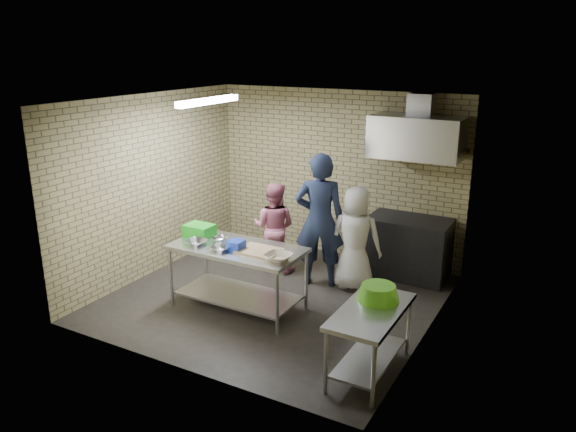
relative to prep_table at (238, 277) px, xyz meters
The scene contains 26 objects.
floor 0.70m from the prep_table, 60.05° to the left, with size 4.20×4.20×0.00m, color black.
ceiling 2.34m from the prep_table, 60.05° to the left, with size 4.20×4.20×0.00m, color black.
back_wall 2.66m from the prep_table, 83.66° to the left, with size 4.20×0.06×2.70m, color #93865C.
front_wall 1.80m from the prep_table, 79.74° to the right, with size 4.20×0.06×2.70m, color #93865C.
left_wall 2.10m from the prep_table, 165.32° to the left, with size 0.06×4.00×2.70m, color #93865C.
right_wall 2.59m from the prep_table, 11.38° to the left, with size 0.06×4.00×2.70m, color #93865C.
prep_table is the anchor object (origin of this frame).
side_counter 2.17m from the prep_table, 16.68° to the right, with size 0.60×1.20×0.75m, color silver.
stove 2.68m from the prep_table, 52.63° to the left, with size 1.20×0.70×0.90m, color black.
range_hood 3.19m from the prep_table, 53.27° to the left, with size 1.30×0.60×0.60m, color silver.
hood_duct 3.54m from the prep_table, 55.08° to the left, with size 0.35×0.30×0.30m, color #A5A8AD.
wall_shelf 3.40m from the prep_table, 50.89° to the left, with size 0.80×0.20×0.04m, color #3F2B19.
fluorescent_fixture 2.37m from the prep_table, 146.58° to the left, with size 0.10×1.25×0.08m, color white.
green_crate 0.87m from the prep_table, behind, with size 0.38×0.29×0.15m, color green.
blue_tub 0.51m from the prep_table, 63.43° to the right, with size 0.19×0.19×0.12m, color #1A39C3.
cutting_board 0.57m from the prep_table, ahead, with size 0.53×0.40×0.03m, color tan.
mixing_bowl_a 0.71m from the prep_table, 158.20° to the right, with size 0.27×0.27×0.07m, color silver.
mixing_bowl_b 0.55m from the prep_table, behind, with size 0.21×0.21×0.06m, color #BBBEC2.
mixing_bowl_c 0.52m from the prep_table, 114.44° to the right, with size 0.25×0.25×0.06m, color silver.
ceramic_bowl 0.86m from the prep_table, 12.09° to the right, with size 0.33×0.33×0.08m, color #BFAE98.
green_basin 2.13m from the prep_table, 10.26° to the right, with size 0.46×0.46×0.17m, color #59C626, non-canonical shape.
bottle_red 3.31m from the prep_table, 54.72° to the left, with size 0.07×0.07×0.18m, color #B22619.
bottle_green 3.52m from the prep_table, 48.77° to the left, with size 0.06×0.06×0.15m, color green.
man_navy 1.46m from the prep_table, 64.18° to the left, with size 0.71×0.47×1.95m, color #141B33.
woman_pink 1.41m from the prep_table, 100.23° to the left, with size 0.68×0.53×1.39m, color #C86A85.
woman_white 1.75m from the prep_table, 50.40° to the left, with size 0.73×0.48×1.50m, color silver.
Camera 1 is at (3.56, -6.07, 3.37)m, focal length 34.76 mm.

